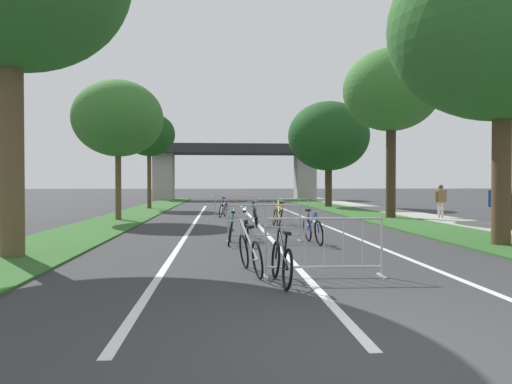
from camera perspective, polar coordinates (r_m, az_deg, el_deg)
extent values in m
plane|color=#333335|center=(4.99, 14.22, -18.24)|extent=(300.00, 300.00, 0.00)
cube|color=#2D5B26|center=(26.60, -14.14, -2.50)|extent=(2.70, 53.03, 0.05)
cube|color=#2D5B26|center=(27.28, 11.79, -2.41)|extent=(2.70, 53.03, 0.05)
cube|color=#9E9B93|center=(28.02, 16.42, -2.31)|extent=(2.00, 53.03, 0.08)
cube|color=silver|center=(19.93, 0.04, -3.70)|extent=(0.14, 30.68, 0.01)
cube|color=silver|center=(20.29, 7.35, -3.63)|extent=(0.14, 30.68, 0.01)
cube|color=silver|center=(19.90, -7.41, -3.72)|extent=(0.14, 30.68, 0.01)
cube|color=#2D2D30|center=(48.44, -2.52, 5.12)|extent=(17.82, 4.36, 0.92)
cube|color=#9E9B93|center=(48.63, -11.01, 1.80)|extent=(1.97, 2.40, 4.65)
cube|color=#9E9B93|center=(49.07, 5.90, 1.80)|extent=(1.97, 2.40, 4.65)
cylinder|color=brown|center=(11.75, -27.23, 3.62)|extent=(0.50, 0.50, 4.40)
cylinder|color=brown|center=(21.95, -16.19, 0.66)|extent=(0.26, 0.26, 3.05)
ellipsoid|color=#38702D|center=(22.14, -16.23, 8.49)|extent=(3.98, 3.98, 3.38)
cylinder|color=#4C3823|center=(31.33, -12.68, 1.26)|extent=(0.26, 0.26, 3.58)
ellipsoid|color=#194719|center=(31.49, -12.70, 6.78)|extent=(3.31, 3.31, 2.81)
cylinder|color=#4C3823|center=(14.03, 27.36, 1.53)|extent=(0.48, 0.48, 3.59)
ellipsoid|color=#2D6628|center=(14.63, 27.49, 17.42)|extent=(5.89, 5.89, 5.00)
cylinder|color=#3D2D1E|center=(23.20, 15.87, 2.28)|extent=(0.45, 0.45, 4.34)
ellipsoid|color=#38702D|center=(23.60, 15.92, 11.69)|extent=(4.50, 4.50, 3.82)
cylinder|color=#3D2D1E|center=(33.56, 8.68, 0.62)|extent=(0.49, 0.49, 2.84)
ellipsoid|color=#194719|center=(33.72, 8.70, 6.65)|extent=(5.66, 5.66, 4.81)
cylinder|color=#ADADB2|center=(8.34, 1.20, -6.69)|extent=(0.04, 0.04, 1.05)
cube|color=#ADADB2|center=(8.43, 1.19, -10.13)|extent=(0.07, 0.44, 0.03)
cylinder|color=#ADADB2|center=(8.71, 14.85, -6.39)|extent=(0.04, 0.04, 1.05)
cube|color=#ADADB2|center=(8.79, 14.83, -9.69)|extent=(0.07, 0.44, 0.03)
cylinder|color=#ADADB2|center=(8.42, 8.18, -3.18)|extent=(2.05, 0.11, 0.04)
cylinder|color=#ADADB2|center=(8.52, 8.17, -8.89)|extent=(2.05, 0.11, 0.04)
cylinder|color=#ADADB2|center=(8.36, 3.54, -6.05)|extent=(0.02, 0.02, 0.87)
cylinder|color=#ADADB2|center=(8.40, 5.87, -6.02)|extent=(0.02, 0.02, 0.87)
cylinder|color=#ADADB2|center=(8.46, 8.18, -5.98)|extent=(0.02, 0.02, 0.87)
cylinder|color=#ADADB2|center=(8.53, 10.44, -5.93)|extent=(0.02, 0.02, 0.87)
cylinder|color=#ADADB2|center=(8.61, 12.67, -5.87)|extent=(0.02, 0.02, 0.87)
cylinder|color=#ADADB2|center=(13.41, -3.37, -3.77)|extent=(0.04, 0.04, 1.05)
cube|color=#ADADB2|center=(13.46, -3.36, -5.93)|extent=(0.07, 0.44, 0.03)
cylinder|color=#ADADB2|center=(13.64, 5.28, -3.69)|extent=(0.04, 0.04, 1.05)
cube|color=#ADADB2|center=(13.69, 5.28, -5.82)|extent=(0.07, 0.44, 0.03)
cylinder|color=#ADADB2|center=(13.45, 1.00, -1.60)|extent=(2.05, 0.08, 0.04)
cylinder|color=#ADADB2|center=(13.52, 0.99, -5.20)|extent=(2.05, 0.08, 0.04)
cylinder|color=#ADADB2|center=(13.42, -1.91, -3.38)|extent=(0.02, 0.02, 0.87)
cylinder|color=#ADADB2|center=(13.44, -0.45, -3.37)|extent=(0.02, 0.02, 0.87)
cylinder|color=#ADADB2|center=(13.48, 0.99, -3.36)|extent=(0.02, 0.02, 0.87)
cylinder|color=#ADADB2|center=(13.52, 2.43, -3.35)|extent=(0.02, 0.02, 0.87)
cylinder|color=#ADADB2|center=(13.57, 3.86, -3.33)|extent=(0.02, 0.02, 0.87)
cylinder|color=#ADADB2|center=(18.66, 0.04, -2.42)|extent=(0.04, 0.04, 1.05)
cube|color=#ADADB2|center=(18.70, 0.04, -3.98)|extent=(0.06, 0.44, 0.03)
cylinder|color=#ADADB2|center=(18.91, 6.25, -2.38)|extent=(0.04, 0.04, 1.05)
cube|color=#ADADB2|center=(18.95, 6.24, -3.92)|extent=(0.06, 0.44, 0.03)
cylinder|color=#ADADB2|center=(18.74, 3.16, -0.86)|extent=(2.05, 0.05, 0.04)
cylinder|color=#ADADB2|center=(18.78, 3.16, -3.46)|extent=(2.05, 0.05, 0.04)
cylinder|color=#ADADB2|center=(18.68, 1.08, -2.14)|extent=(0.02, 0.02, 0.87)
cylinder|color=#ADADB2|center=(18.72, 2.13, -2.14)|extent=(0.02, 0.02, 0.87)
cylinder|color=#ADADB2|center=(18.75, 3.16, -2.13)|extent=(0.02, 0.02, 0.87)
cylinder|color=#ADADB2|center=(18.80, 4.20, -2.12)|extent=(0.02, 0.02, 0.87)
cylinder|color=#ADADB2|center=(18.85, 5.22, -2.12)|extent=(0.02, 0.02, 0.87)
cylinder|color=#ADADB2|center=(23.82, -4.93, -1.68)|extent=(0.04, 0.04, 1.05)
cube|color=#ADADB2|center=(23.85, -4.93, -2.90)|extent=(0.08, 0.44, 0.03)
cylinder|color=#ADADB2|center=(23.81, 0.00, -1.68)|extent=(0.04, 0.04, 1.05)
cube|color=#ADADB2|center=(23.83, 0.00, -2.90)|extent=(0.08, 0.44, 0.03)
cylinder|color=#ADADB2|center=(23.77, -2.47, -0.46)|extent=(2.05, 0.12, 0.04)
cylinder|color=#ADADB2|center=(23.81, -2.47, -2.51)|extent=(2.05, 0.12, 0.04)
cylinder|color=#ADADB2|center=(23.80, -4.11, -1.46)|extent=(0.02, 0.02, 0.87)
cylinder|color=#ADADB2|center=(23.79, -3.29, -1.46)|extent=(0.02, 0.02, 0.87)
cylinder|color=#ADADB2|center=(23.79, -2.47, -1.46)|extent=(0.02, 0.02, 0.87)
cylinder|color=#ADADB2|center=(23.79, -1.65, -1.46)|extent=(0.02, 0.02, 0.87)
cylinder|color=#ADADB2|center=(23.79, -0.82, -1.46)|extent=(0.02, 0.02, 0.87)
torus|color=black|center=(13.55, -1.22, -4.59)|extent=(0.16, 0.65, 0.64)
torus|color=black|center=(14.57, -1.05, -4.20)|extent=(0.16, 0.65, 0.64)
cylinder|color=silver|center=(14.01, -1.25, -3.17)|extent=(0.08, 1.01, 0.64)
cylinder|color=silver|center=(13.82, -1.26, -3.50)|extent=(0.11, 0.12, 0.57)
cylinder|color=silver|center=(13.71, -1.19, -4.63)|extent=(0.06, 0.34, 0.08)
cylinder|color=silver|center=(14.53, -1.16, -3.02)|extent=(0.10, 0.09, 0.61)
cube|color=black|center=(13.76, -1.37, -2.34)|extent=(0.13, 0.25, 0.06)
cylinder|color=#99999E|center=(14.48, -1.27, -1.83)|extent=(0.45, 0.07, 0.07)
torus|color=black|center=(18.79, 0.04, -2.97)|extent=(0.24, 0.69, 0.68)
torus|color=black|center=(17.82, -0.11, -3.19)|extent=(0.24, 0.69, 0.68)
cylinder|color=#1E7238|center=(18.31, -0.20, -2.08)|extent=(0.27, 0.94, 0.67)
cylinder|color=#1E7238|center=(18.50, -0.14, -2.20)|extent=(0.15, 0.13, 0.64)
cylinder|color=#1E7238|center=(18.63, 0.03, -3.08)|extent=(0.06, 0.32, 0.08)
cylinder|color=#1E7238|center=(17.82, -0.28, -2.16)|extent=(0.14, 0.11, 0.64)
cube|color=black|center=(18.52, -0.30, -1.21)|extent=(0.14, 0.25, 0.07)
cylinder|color=#99999E|center=(17.84, -0.45, -1.14)|extent=(0.54, 0.10, 0.12)
torus|color=black|center=(7.38, 3.79, -9.27)|extent=(0.14, 0.66, 0.65)
torus|color=black|center=(8.37, 2.38, -8.04)|extent=(0.14, 0.66, 0.65)
cylinder|color=black|center=(7.82, 3.24, -6.63)|extent=(0.05, 0.99, 0.59)
cylinder|color=black|center=(7.63, 3.49, -7.09)|extent=(0.10, 0.12, 0.59)
cylinder|color=black|center=(7.55, 3.52, -9.23)|extent=(0.05, 0.33, 0.08)
cylinder|color=black|center=(8.31, 2.57, -6.16)|extent=(0.09, 0.09, 0.56)
cube|color=black|center=(7.57, 3.72, -4.94)|extent=(0.12, 0.25, 0.06)
cylinder|color=#99999E|center=(8.26, 2.75, -4.26)|extent=(0.54, 0.06, 0.07)
torus|color=black|center=(17.64, 2.80, -3.24)|extent=(0.20, 0.68, 0.67)
torus|color=black|center=(18.66, 2.29, -3.00)|extent=(0.20, 0.68, 0.67)
cylinder|color=gold|center=(18.11, 2.74, -2.11)|extent=(0.13, 1.02, 0.67)
cylinder|color=gold|center=(17.92, 2.81, -2.31)|extent=(0.17, 0.12, 0.65)
cylinder|color=gold|center=(17.80, 2.70, -3.28)|extent=(0.05, 0.34, 0.08)
cylinder|color=gold|center=(18.62, 2.49, -2.02)|extent=(0.17, 0.09, 0.65)
cube|color=black|center=(17.88, 3.03, -1.29)|extent=(0.12, 0.24, 0.07)
cylinder|color=#99999E|center=(18.59, 2.69, -1.04)|extent=(0.48, 0.05, 0.12)
torus|color=black|center=(12.50, -3.13, -5.01)|extent=(0.17, 0.67, 0.66)
torus|color=black|center=(13.58, -2.98, -4.53)|extent=(0.17, 0.67, 0.66)
cylinder|color=#197A7F|center=(12.99, -2.87, -3.49)|extent=(0.18, 1.05, 0.62)
cylinder|color=#197A7F|center=(12.79, -2.92, -3.75)|extent=(0.13, 0.13, 0.61)
cylinder|color=#197A7F|center=(12.68, -3.12, -5.04)|extent=(0.04, 0.35, 0.08)
cylinder|color=#197A7F|center=(13.53, -2.81, -3.31)|extent=(0.13, 0.10, 0.59)
cube|color=black|center=(12.73, -2.73, -2.41)|extent=(0.12, 0.25, 0.06)
cylinder|color=#99999E|center=(13.48, -2.63, -2.07)|extent=(0.43, 0.05, 0.09)
torus|color=black|center=(22.95, -4.22, -2.27)|extent=(0.29, 0.67, 0.66)
torus|color=black|center=(23.89, -3.68, -2.14)|extent=(0.29, 0.67, 0.66)
cylinder|color=#662884|center=(23.37, -3.86, -1.51)|extent=(0.34, 0.91, 0.60)
cylinder|color=#662884|center=(23.19, -3.96, -1.53)|extent=(0.13, 0.14, 0.67)
cylinder|color=#662884|center=(23.10, -4.14, -2.31)|extent=(0.09, 0.31, 0.08)
cylinder|color=#662884|center=(23.84, -3.59, -1.46)|extent=(0.11, 0.11, 0.58)
cube|color=black|center=(23.14, -3.87, -0.71)|extent=(0.16, 0.26, 0.06)
cylinder|color=#99999E|center=(23.80, -3.51, -0.78)|extent=(0.53, 0.16, 0.11)
torus|color=black|center=(8.23, 0.17, -8.15)|extent=(0.23, 0.67, 0.66)
torus|color=black|center=(9.26, -1.46, -7.13)|extent=(0.23, 0.67, 0.66)
cylinder|color=#B7B7BC|center=(8.67, -0.89, -5.64)|extent=(0.29, 1.02, 0.65)
cylinder|color=#B7B7BC|center=(8.48, -0.54, -6.16)|extent=(0.11, 0.14, 0.61)
cylinder|color=#B7B7BC|center=(8.40, -0.10, -8.14)|extent=(0.08, 0.35, 0.08)
cylinder|color=#B7B7BC|center=(9.19, -1.65, -5.27)|extent=(0.11, 0.11, 0.62)
cube|color=black|center=(8.40, -0.71, -4.15)|extent=(0.14, 0.25, 0.06)
cylinder|color=#99999E|center=(9.12, -1.84, -3.37)|extent=(0.54, 0.12, 0.09)
torus|color=black|center=(13.64, 6.18, -4.47)|extent=(0.20, 0.69, 0.68)
torus|color=black|center=(12.66, 7.55, -4.90)|extent=(0.20, 0.69, 0.68)
cylinder|color=#1E389E|center=(13.13, 6.68, -3.48)|extent=(0.09, 1.01, 0.58)
cylinder|color=#1E389E|center=(13.32, 6.44, -3.50)|extent=(0.13, 0.11, 0.62)
cylinder|color=#1E389E|center=(13.48, 6.40, -4.64)|extent=(0.07, 0.34, 0.08)
cylinder|color=#1E389E|center=(12.64, 7.39, -3.66)|extent=(0.11, 0.09, 0.55)
cube|color=black|center=(13.33, 6.25, -2.17)|extent=(0.13, 0.25, 0.06)
cylinder|color=#99999E|center=(12.64, 7.22, -2.41)|extent=(0.50, 0.08, 0.08)
torus|color=black|center=(19.89, 3.06, -2.77)|extent=(0.26, 0.68, 0.66)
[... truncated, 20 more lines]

